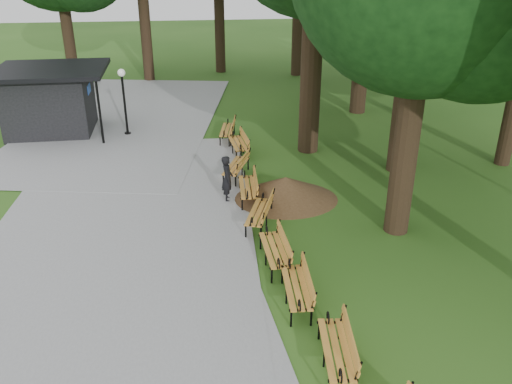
{
  "coord_description": "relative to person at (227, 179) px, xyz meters",
  "views": [
    {
      "loc": [
        -1.51,
        -10.76,
        7.6
      ],
      "look_at": [
        0.09,
        3.08,
        1.1
      ],
      "focal_mm": 37.55,
      "sensor_mm": 36.0,
      "label": 1
    }
  ],
  "objects": [
    {
      "name": "path",
      "position": [
        -3.38,
        -1.91,
        -0.74
      ],
      "size": [
        12.0,
        38.0,
        0.06
      ],
      "primitive_type": "cube",
      "color": "gray",
      "rests_on": "ground"
    },
    {
      "name": "bench_2",
      "position": [
        1.2,
        -5.66,
        -0.33
      ],
      "size": [
        0.72,
        1.92,
        0.88
      ],
      "primitive_type": null,
      "rotation": [
        0.0,
        0.0,
        -1.61
      ],
      "color": "orange",
      "rests_on": "ground"
    },
    {
      "name": "kiosk",
      "position": [
        -7.2,
        7.85,
        0.66
      ],
      "size": [
        4.65,
        4.07,
        2.85
      ],
      "primitive_type": null,
      "rotation": [
        0.0,
        0.0,
        0.03
      ],
      "color": "black",
      "rests_on": "ground"
    },
    {
      "name": "bench_3",
      "position": [
        0.94,
        -3.97,
        -0.33
      ],
      "size": [
        0.72,
        1.93,
        0.88
      ],
      "primitive_type": null,
      "rotation": [
        0.0,
        0.0,
        -1.53
      ],
      "color": "orange",
      "rests_on": "ground"
    },
    {
      "name": "bench_1",
      "position": [
        1.59,
        -7.78,
        -0.33
      ],
      "size": [
        0.83,
        1.95,
        0.88
      ],
      "primitive_type": null,
      "rotation": [
        0.0,
        0.0,
        -1.67
      ],
      "color": "orange",
      "rests_on": "ground"
    },
    {
      "name": "bench_7",
      "position": [
        0.69,
        4.15,
        -0.33
      ],
      "size": [
        0.83,
        1.96,
        0.88
      ],
      "primitive_type": null,
      "rotation": [
        0.0,
        0.0,
        -1.47
      ],
      "color": "orange",
      "rests_on": "ground"
    },
    {
      "name": "bench_4",
      "position": [
        0.81,
        -1.83,
        -0.33
      ],
      "size": [
        1.21,
        2.0,
        0.88
      ],
      "primitive_type": null,
      "rotation": [
        0.0,
        0.0,
        -1.89
      ],
      "color": "orange",
      "rests_on": "ground"
    },
    {
      "name": "dirt_mound",
      "position": [
        1.87,
        -0.15,
        -0.37
      ],
      "size": [
        2.89,
        2.89,
        0.79
      ],
      "primitive_type": "cone",
      "color": "#47301C",
      "rests_on": "ground"
    },
    {
      "name": "bench_5",
      "position": [
        0.65,
        -0.03,
        -0.33
      ],
      "size": [
        0.72,
        1.93,
        0.88
      ],
      "primitive_type": null,
      "rotation": [
        0.0,
        0.0,
        -1.61
      ],
      "color": "orange",
      "rests_on": "ground"
    },
    {
      "name": "bench_8",
      "position": [
        0.38,
        5.88,
        -0.33
      ],
      "size": [
        0.94,
        1.98,
        0.88
      ],
      "primitive_type": null,
      "rotation": [
        0.0,
        0.0,
        -1.73
      ],
      "color": "orange",
      "rests_on": "ground"
    },
    {
      "name": "bench_6",
      "position": [
        0.42,
        1.81,
        -0.33
      ],
      "size": [
        1.28,
        2.0,
        0.88
      ],
      "primitive_type": null,
      "rotation": [
        0.0,
        0.0,
        -1.94
      ],
      "color": "orange",
      "rests_on": "ground"
    },
    {
      "name": "lamp_post",
      "position": [
        -3.89,
        7.05,
        1.32
      ],
      "size": [
        0.32,
        0.32,
        2.87
      ],
      "color": "black",
      "rests_on": "ground"
    },
    {
      "name": "ground",
      "position": [
        0.62,
        -4.91,
        -0.77
      ],
      "size": [
        100.0,
        100.0,
        0.0
      ],
      "primitive_type": "plane",
      "color": "#2B5919",
      "rests_on": "ground"
    },
    {
      "name": "person",
      "position": [
        0.0,
        0.0,
        0.0
      ],
      "size": [
        0.38,
        0.56,
        1.53
      ],
      "primitive_type": "imported",
      "rotation": [
        0.0,
        0.0,
        1.55
      ],
      "color": "black",
      "rests_on": "ground"
    }
  ]
}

